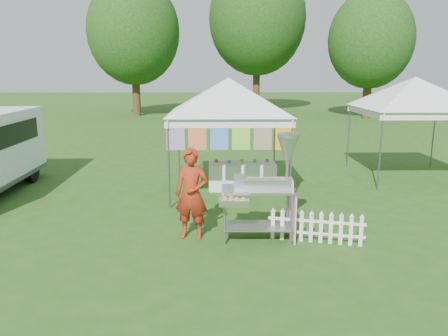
{
  "coord_description": "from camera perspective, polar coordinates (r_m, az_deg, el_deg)",
  "views": [
    {
      "loc": [
        -0.34,
        -7.83,
        3.16
      ],
      "look_at": [
        -0.15,
        1.42,
        1.1
      ],
      "focal_mm": 35.0,
      "sensor_mm": 36.0,
      "label": 1
    }
  ],
  "objects": [
    {
      "name": "picket_fence",
      "position": [
        8.42,
        11.93,
        -7.68
      ],
      "size": [
        1.75,
        0.47,
        0.56
      ],
      "rotation": [
        0.0,
        0.0,
        -0.25
      ],
      "color": "white",
      "rests_on": "ground"
    },
    {
      "name": "vendor",
      "position": [
        8.31,
        -4.25,
        -3.41
      ],
      "size": [
        0.71,
        0.55,
        1.76
      ],
      "primitive_type": "imported",
      "rotation": [
        0.0,
        0.0,
        -0.21
      ],
      "color": "maroon",
      "rests_on": "ground"
    },
    {
      "name": "ground",
      "position": [
        8.45,
        1.25,
        -9.4
      ],
      "size": [
        120.0,
        120.0,
        0.0
      ],
      "primitive_type": "plane",
      "color": "#294D16",
      "rests_on": "ground"
    },
    {
      "name": "tree_left",
      "position": [
        32.44,
        -11.72,
        17.02
      ],
      "size": [
        6.4,
        6.4,
        9.53
      ],
      "color": "#372714",
      "rests_on": "ground"
    },
    {
      "name": "canopy_right",
      "position": [
        14.1,
        23.76,
        10.82
      ],
      "size": [
        4.24,
        4.24,
        3.45
      ],
      "color": "#59595E",
      "rests_on": "ground"
    },
    {
      "name": "canopy_main",
      "position": [
        11.33,
        0.57,
        11.67
      ],
      "size": [
        4.24,
        4.24,
        3.45
      ],
      "color": "#59595E",
      "rests_on": "ground"
    },
    {
      "name": "tree_right",
      "position": [
        31.64,
        18.63,
        15.57
      ],
      "size": [
        5.6,
        5.6,
        8.42
      ],
      "color": "#372714",
      "rests_on": "ground"
    },
    {
      "name": "donut_cart",
      "position": [
        8.15,
        5.92,
        -1.42
      ],
      "size": [
        1.49,
        0.97,
        2.04
      ],
      "rotation": [
        0.0,
        0.0,
        -0.03
      ],
      "color": "gray",
      "rests_on": "ground"
    },
    {
      "name": "display_table",
      "position": [
        11.91,
        2.37,
        -1.05
      ],
      "size": [
        1.8,
        0.7,
        0.72
      ],
      "primitive_type": "cube",
      "color": "white",
      "rests_on": "ground"
    },
    {
      "name": "tree_mid",
      "position": [
        36.21,
        4.38,
        18.81
      ],
      "size": [
        7.6,
        7.6,
        11.52
      ],
      "color": "#372714",
      "rests_on": "ground"
    }
  ]
}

